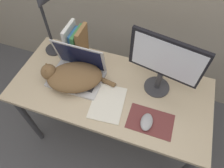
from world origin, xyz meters
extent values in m
plane|color=#4C4C51|center=(0.00, 0.00, 0.00)|extent=(12.00, 12.00, 0.00)
cube|color=tan|center=(0.00, 0.30, 0.73)|extent=(1.30, 0.61, 0.03)
cylinder|color=#38383D|center=(-0.60, 0.05, 0.36)|extent=(0.04, 0.04, 0.72)
cylinder|color=#38383D|center=(-0.60, 0.56, 0.36)|extent=(0.04, 0.04, 0.72)
cylinder|color=#38383D|center=(0.60, 0.56, 0.36)|extent=(0.04, 0.04, 0.72)
cube|color=#B7B7BC|center=(-0.24, 0.30, 0.75)|extent=(0.35, 0.24, 0.02)
cube|color=#28282D|center=(-0.24, 0.28, 0.76)|extent=(0.29, 0.12, 0.00)
cube|color=#B7B7BC|center=(-0.24, 0.39, 0.88)|extent=(0.35, 0.06, 0.23)
cube|color=#0F1433|center=(-0.24, 0.38, 0.88)|extent=(0.32, 0.05, 0.20)
ellipsoid|color=brown|center=(-0.23, 0.28, 0.80)|extent=(0.43, 0.37, 0.11)
sphere|color=brown|center=(-0.40, 0.24, 0.83)|extent=(0.10, 0.10, 0.10)
cone|color=brown|center=(-0.42, 0.27, 0.87)|extent=(0.04, 0.04, 0.03)
cone|color=brown|center=(-0.39, 0.21, 0.87)|extent=(0.04, 0.04, 0.03)
cylinder|color=brown|center=(-0.04, 0.34, 0.76)|extent=(0.14, 0.06, 0.03)
cylinder|color=#333338|center=(0.29, 0.41, 0.75)|extent=(0.16, 0.16, 0.01)
cylinder|color=#333338|center=(0.29, 0.41, 0.82)|extent=(0.04, 0.04, 0.14)
cube|color=black|center=(0.29, 0.41, 1.02)|extent=(0.42, 0.10, 0.26)
cube|color=silver|center=(0.29, 0.40, 1.02)|extent=(0.38, 0.08, 0.23)
cube|color=brown|center=(0.30, 0.16, 0.74)|extent=(0.27, 0.17, 0.00)
ellipsoid|color=#99999E|center=(0.28, 0.14, 0.76)|extent=(0.07, 0.11, 0.03)
cube|color=white|center=(-0.37, 0.52, 0.87)|extent=(0.03, 0.17, 0.25)
cube|color=#285B93|center=(-0.34, 0.52, 0.85)|extent=(0.04, 0.13, 0.21)
cube|color=#387A42|center=(-0.31, 0.52, 0.86)|extent=(0.03, 0.17, 0.23)
cube|color=olive|center=(-0.28, 0.52, 0.87)|extent=(0.04, 0.15, 0.25)
cylinder|color=#28282D|center=(-0.52, 0.50, 0.75)|extent=(0.13, 0.13, 0.01)
cylinder|color=#28282D|center=(-0.52, 0.50, 0.97)|extent=(0.02, 0.02, 0.43)
cone|color=#28282D|center=(-0.47, 0.46, 1.18)|extent=(0.11, 0.13, 0.14)
cube|color=silver|center=(0.02, 0.20, 0.75)|extent=(0.22, 0.28, 0.01)
camera|label=1|loc=(0.25, -0.39, 1.82)|focal=32.00mm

